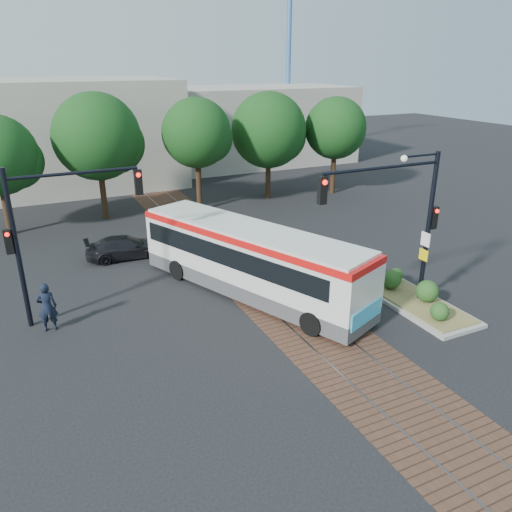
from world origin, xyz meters
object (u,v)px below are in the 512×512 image
object	(u,v)px
city_bus	(250,258)
officer	(47,307)
signal_pole_left	(48,224)
parked_car	(125,247)
traffic_island	(416,297)
signal_pole_main	(406,209)

from	to	relation	value
city_bus	officer	size ratio (longest dim) A/B	5.83
signal_pole_left	parked_car	distance (m)	7.31
traffic_island	signal_pole_main	bearing A→B (deg)	174.64
signal_pole_left	city_bus	bearing A→B (deg)	-7.89
city_bus	parked_car	distance (m)	7.66
traffic_island	officer	world-z (taller)	officer
traffic_island	parked_car	world-z (taller)	traffic_island
city_bus	officer	xyz separation A→B (m)	(-8.01, 0.37, -0.70)
city_bus	signal_pole_main	distance (m)	6.53
signal_pole_main	signal_pole_left	distance (m)	13.14
signal_pole_left	officer	bearing A→B (deg)	-126.45
signal_pole_main	parked_car	world-z (taller)	signal_pole_main
city_bus	officer	bearing A→B (deg)	154.61
city_bus	signal_pole_left	world-z (taller)	signal_pole_left
city_bus	signal_pole_main	bearing A→B (deg)	-61.32
traffic_island	signal_pole_main	size ratio (longest dim) A/B	0.87
officer	parked_car	distance (m)	7.37
traffic_island	parked_car	distance (m)	14.11
traffic_island	parked_car	xyz separation A→B (m)	(-9.59, 10.34, 0.23)
signal_pole_main	city_bus	bearing A→B (deg)	141.41
city_bus	traffic_island	size ratio (longest dim) A/B	2.13
city_bus	officer	distance (m)	8.05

